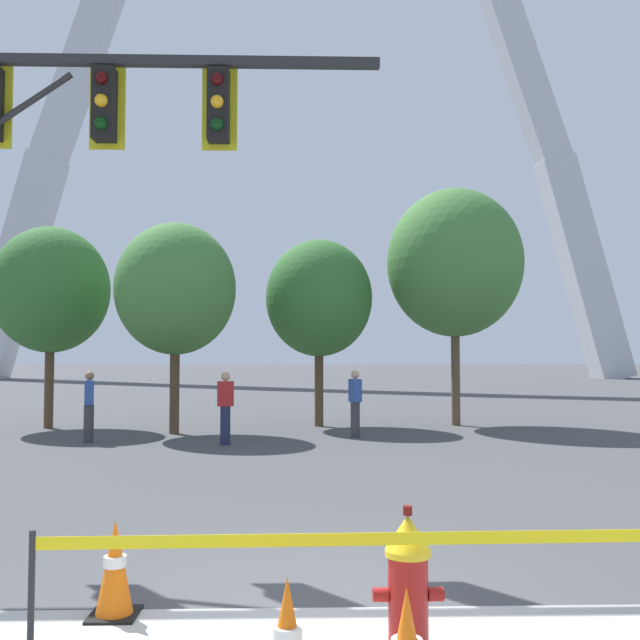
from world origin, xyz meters
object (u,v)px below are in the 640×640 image
at_px(fire_hydrant, 408,587).
at_px(traffic_cone_mid_sidewalk, 115,569).
at_px(traffic_signal_gantry, 17,167).
at_px(pedestrian_walking_right, 225,407).
at_px(pedestrian_standing_center, 89,406).
at_px(monument_arch, 304,88).
at_px(pedestrian_walking_left, 355,403).

bearing_deg(fire_hydrant, traffic_cone_mid_sidewalk, 159.66).
relative_size(traffic_cone_mid_sidewalk, traffic_signal_gantry, 0.11).
bearing_deg(traffic_cone_mid_sidewalk, pedestrian_walking_right, 91.55).
height_order(traffic_signal_gantry, pedestrian_standing_center, traffic_signal_gantry).
bearing_deg(monument_arch, traffic_signal_gantry, -94.40).
relative_size(monument_arch, pedestrian_walking_left, 34.19).
distance_m(fire_hydrant, traffic_cone_mid_sidewalk, 2.25).
bearing_deg(pedestrian_standing_center, pedestrian_walking_left, 6.87).
bearing_deg(monument_arch, pedestrian_walking_left, -88.28).
distance_m(pedestrian_walking_left, pedestrian_standing_center, 6.08).
bearing_deg(pedestrian_walking_right, traffic_signal_gantry, -105.23).
height_order(traffic_cone_mid_sidewalk, monument_arch, monument_arch).
xyz_separation_m(fire_hydrant, traffic_cone_mid_sidewalk, (-2.10, 0.78, -0.11)).
bearing_deg(pedestrian_standing_center, traffic_cone_mid_sidewalk, -71.75).
distance_m(monument_arch, pedestrian_standing_center, 45.83).
relative_size(fire_hydrant, traffic_cone_mid_sidewalk, 1.36).
xyz_separation_m(monument_arch, pedestrian_walking_left, (1.16, -38.67, -22.92)).
bearing_deg(pedestrian_standing_center, pedestrian_walking_right, -9.04).
height_order(traffic_signal_gantry, pedestrian_walking_right, traffic_signal_gantry).
relative_size(traffic_signal_gantry, pedestrian_walking_left, 4.04).
relative_size(pedestrian_walking_left, pedestrian_walking_right, 1.00).
distance_m(fire_hydrant, pedestrian_walking_left, 11.74).
xyz_separation_m(pedestrian_walking_left, pedestrian_walking_right, (-2.93, -1.22, 0.00)).
bearing_deg(fire_hydrant, monument_arch, 90.68).
relative_size(pedestrian_standing_center, pedestrian_walking_right, 1.00).
bearing_deg(traffic_signal_gantry, fire_hydrant, -42.40).
distance_m(fire_hydrant, pedestrian_walking_right, 10.77).
xyz_separation_m(monument_arch, pedestrian_walking_right, (-1.77, -39.89, -22.92)).
bearing_deg(monument_arch, traffic_cone_mid_sidewalk, -91.74).
bearing_deg(pedestrian_walking_right, traffic_cone_mid_sidewalk, -88.45).
height_order(fire_hydrant, traffic_cone_mid_sidewalk, fire_hydrant).
relative_size(fire_hydrant, pedestrian_walking_left, 0.62).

